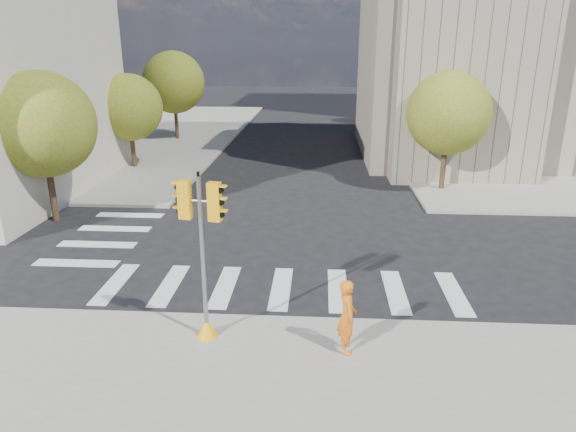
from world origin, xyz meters
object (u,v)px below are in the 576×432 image
object	(u,v)px
photographer	(347,316)
lamp_far	(405,80)
lamp_near	(442,95)
traffic_signal	(204,271)

from	to	relation	value
photographer	lamp_far	bearing A→B (deg)	-19.93
lamp_far	photographer	distance (m)	34.34
lamp_near	photographer	xyz separation A→B (m)	(-6.21, -19.59, -3.48)
lamp_near	lamp_far	xyz separation A→B (m)	(0.00, 14.00, 0.00)
traffic_signal	lamp_near	bearing A→B (deg)	73.16
lamp_near	photographer	size ratio (longest dim) A/B	4.25
lamp_near	lamp_far	distance (m)	14.00
lamp_far	photographer	bearing A→B (deg)	-100.48
traffic_signal	photographer	bearing A→B (deg)	3.38
lamp_near	photographer	bearing A→B (deg)	-107.59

